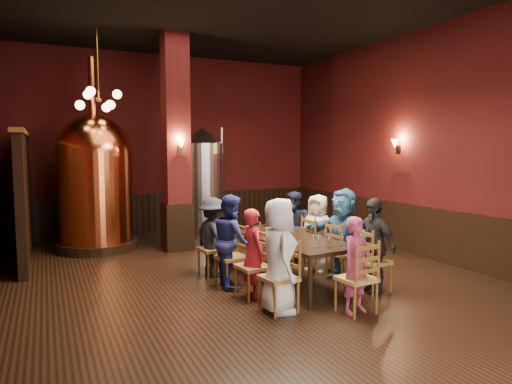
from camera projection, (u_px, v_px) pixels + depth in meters
name	position (u px, v px, depth m)	size (l,w,h in m)	color
room	(242.00, 142.00, 7.14)	(10.00, 10.02, 4.50)	black
wainscot_right	(427.00, 233.00, 8.96)	(0.08, 9.90, 1.00)	black
wainscot_back	(167.00, 212.00, 11.78)	(7.90, 0.08, 1.00)	black
column	(176.00, 144.00, 9.54)	(0.58, 0.58, 4.50)	#48110F
partition	(24.00, 198.00, 8.78)	(0.22, 3.50, 2.40)	black
pendant_cluster	(99.00, 100.00, 8.92)	(0.90, 0.90, 1.70)	#A57226
sconce_wall	(398.00, 146.00, 9.50)	(0.20, 0.20, 0.36)	black
sconce_column	(180.00, 146.00, 9.27)	(0.20, 0.20, 0.36)	black
dining_table	(288.00, 241.00, 7.25)	(1.24, 2.49, 0.75)	black
chair_0	(279.00, 277.00, 5.98)	(0.46, 0.46, 0.92)	brown
person_0	(279.00, 256.00, 5.95)	(0.74, 0.48, 1.51)	silver
chair_1	(253.00, 266.00, 6.55)	(0.46, 0.46, 0.92)	brown
person_1	(253.00, 253.00, 6.54)	(0.47, 0.31, 1.30)	#B71F31
chair_2	(232.00, 257.00, 7.12)	(0.46, 0.46, 0.92)	brown
person_2	(231.00, 240.00, 7.09)	(0.70, 0.34, 1.44)	navy
chair_3	(213.00, 249.00, 7.69)	(0.46, 0.46, 0.92)	brown
person_3	(213.00, 237.00, 7.67)	(0.86, 0.49, 1.33)	#1D222C
chair_4	(373.00, 261.00, 6.85)	(0.46, 0.46, 0.92)	brown
person_4	(373.00, 245.00, 6.82)	(0.83, 0.35, 1.42)	black
chair_5	(343.00, 252.00, 7.42)	(0.46, 0.46, 0.92)	brown
person_5	(343.00, 234.00, 7.39)	(1.40, 0.45, 1.51)	#2E5F8C
chair_6	(317.00, 245.00, 7.99)	(0.46, 0.46, 0.92)	brown
person_6	(318.00, 233.00, 7.97)	(0.66, 0.43, 1.35)	beige
chair_7	(295.00, 239.00, 8.56)	(0.46, 0.46, 0.92)	brown
person_7	(295.00, 227.00, 8.54)	(0.66, 0.32, 1.35)	black
chair_8	(356.00, 278.00, 5.94)	(0.46, 0.46, 0.92)	brown
person_8	(357.00, 265.00, 5.93)	(0.46, 0.30, 1.27)	#973253
copper_kettle	(95.00, 181.00, 9.64)	(1.96, 1.96, 4.03)	black
steel_vessel	(203.00, 183.00, 11.07)	(1.37, 1.37, 2.64)	#B2B2B7
rose_vase	(251.00, 217.00, 7.86)	(0.19, 0.19, 0.33)	white
wine_glass_0	(259.00, 227.00, 7.67)	(0.07, 0.07, 0.17)	white
wine_glass_1	(342.00, 240.00, 6.53)	(0.07, 0.07, 0.17)	white
wine_glass_2	(314.00, 242.00, 6.41)	(0.07, 0.07, 0.17)	white
wine_glass_3	(265.00, 230.00, 7.40)	(0.07, 0.07, 0.17)	white
wine_glass_4	(325.00, 237.00, 6.81)	(0.07, 0.07, 0.17)	white
wine_glass_5	(276.00, 227.00, 7.69)	(0.07, 0.07, 0.17)	white
wine_glass_6	(319.00, 241.00, 6.45)	(0.07, 0.07, 0.17)	white
wine_glass_7	(329.00, 241.00, 6.45)	(0.07, 0.07, 0.17)	white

